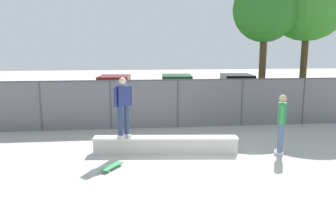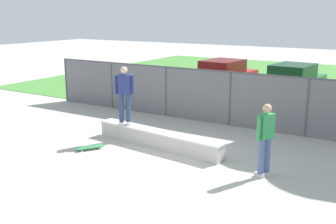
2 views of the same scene
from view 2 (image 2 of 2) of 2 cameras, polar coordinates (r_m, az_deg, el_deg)
ground_plane at (r=10.25m, az=-3.09°, el=-8.61°), size 80.00×80.00×0.00m
grass_strip at (r=24.27m, az=18.15°, el=3.81°), size 27.90×20.00×0.02m
concrete_ledge at (r=12.09m, az=-1.40°, el=-3.80°), size 4.41×0.94×0.50m
skateboarder at (r=12.53m, az=-6.15°, el=2.69°), size 0.53×0.41×1.82m
skateboard at (r=12.12m, az=-10.89°, el=-4.91°), size 0.60×0.78×0.09m
chainlink_fence at (r=14.39m, az=8.71°, el=2.16°), size 15.97×0.07×1.94m
car_red at (r=20.45m, az=7.80°, el=4.99°), size 2.32×4.35×1.66m
car_green at (r=19.46m, az=17.17°, el=4.06°), size 2.32×4.35×1.66m
bystander at (r=10.00m, az=13.55°, el=-3.44°), size 0.39×0.56×1.82m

